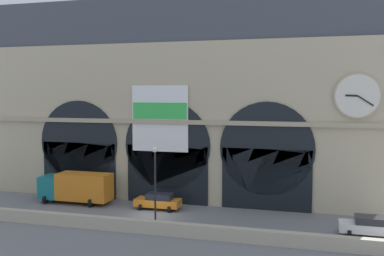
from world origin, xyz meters
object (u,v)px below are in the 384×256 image
Objects in this scene: box_truck_midwest at (76,187)px; street_lamp_quayside at (155,178)px; car_east at (369,226)px; car_center at (158,201)px.

box_truck_midwest is 12.90m from street_lamp_quayside.
car_center is at bearing 170.65° from car_east.
car_center and car_east have the same top height.
car_center is 18.99m from car_east.
box_truck_midwest is at bearing 149.84° from street_lamp_quayside.
street_lamp_quayside is (2.06, -6.41, 3.61)m from car_center.
street_lamp_quayside is (-16.68, -3.33, 3.61)m from car_east.
car_center is at bearing 0.49° from box_truck_midwest.
car_center is at bearing 107.82° from street_lamp_quayside.
car_east is (18.74, -3.08, 0.00)m from car_center.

